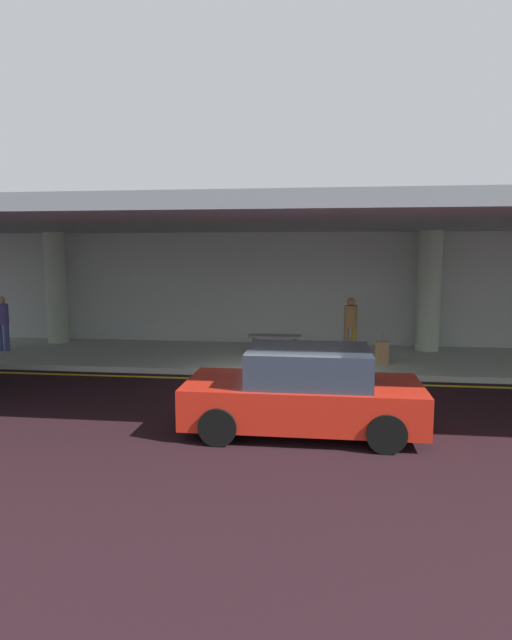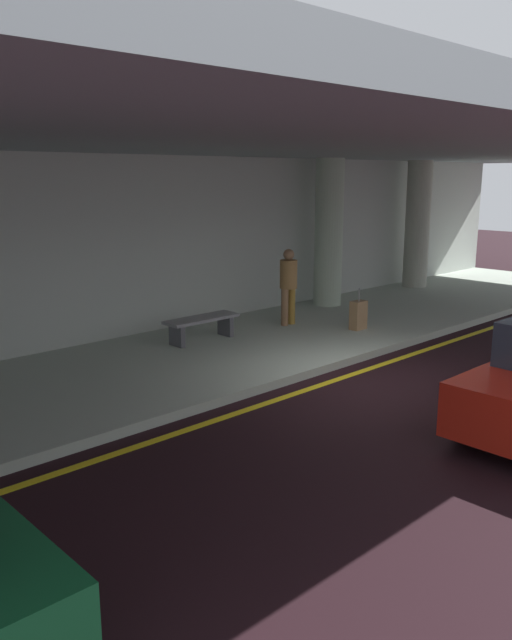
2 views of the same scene
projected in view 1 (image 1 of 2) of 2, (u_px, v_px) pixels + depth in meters
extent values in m
plane|color=black|center=(288.00, 388.00, 12.25)|extent=(60.00, 60.00, 0.00)
cube|color=#A8B4A6|center=(294.00, 358.00, 15.29)|extent=(26.00, 4.20, 0.15)
cube|color=yellow|center=(289.00, 381.00, 12.87)|extent=(26.00, 0.14, 0.01)
cylinder|color=#A8B89F|center=(57.00, 288.00, 17.40)|extent=(0.71, 0.71, 3.65)
cylinder|color=#A9BBA4|center=(429.00, 291.00, 15.94)|extent=(0.71, 0.71, 3.65)
cube|color=gray|center=(295.00, 223.00, 14.30)|extent=(28.00, 13.20, 0.30)
cube|color=#AEB6AD|center=(298.00, 290.00, 17.27)|extent=(26.00, 0.30, 3.80)
cube|color=red|center=(303.00, 401.00, 9.22)|extent=(4.10, 1.80, 0.70)
cube|color=#2D3847|center=(309.00, 365.00, 9.13)|extent=(2.10, 1.60, 0.60)
cylinder|color=black|center=(375.00, 403.00, 9.92)|extent=(0.64, 0.22, 0.64)
cylinder|color=black|center=(386.00, 433.00, 8.25)|extent=(0.64, 0.22, 0.64)
cylinder|color=black|center=(235.00, 398.00, 10.25)|extent=(0.64, 0.22, 0.64)
cylinder|color=black|center=(218.00, 426.00, 8.58)|extent=(0.64, 0.22, 0.64)
cylinder|color=brown|center=(346.00, 340.00, 15.55)|extent=(0.16, 0.16, 0.82)
cylinder|color=olive|center=(354.00, 340.00, 15.52)|extent=(0.16, 0.16, 0.82)
cylinder|color=olive|center=(351.00, 316.00, 15.44)|extent=(0.38, 0.38, 0.62)
sphere|color=#8C6647|center=(351.00, 302.00, 15.39)|extent=(0.24, 0.24, 0.24)
cylinder|color=#47509E|center=(0.00, 337.00, 16.02)|extent=(0.16, 0.16, 0.82)
cylinder|color=#484B92|center=(7.00, 338.00, 15.99)|extent=(0.16, 0.16, 0.82)
cylinder|color=#534694|center=(2.00, 314.00, 15.91)|extent=(0.38, 0.38, 0.62)
sphere|color=tan|center=(1.00, 300.00, 15.86)|extent=(0.24, 0.24, 0.24)
cube|color=#94704A|center=(382.00, 353.00, 14.13)|extent=(0.36, 0.22, 0.62)
cylinder|color=slate|center=(382.00, 336.00, 14.07)|extent=(0.02, 0.02, 0.28)
cube|color=slate|center=(275.00, 336.00, 16.01)|extent=(1.60, 0.50, 0.06)
cube|color=#4C4C51|center=(254.00, 343.00, 16.12)|extent=(0.10, 0.40, 0.42)
cube|color=#4C4C51|center=(295.00, 344.00, 15.97)|extent=(0.10, 0.40, 0.42)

